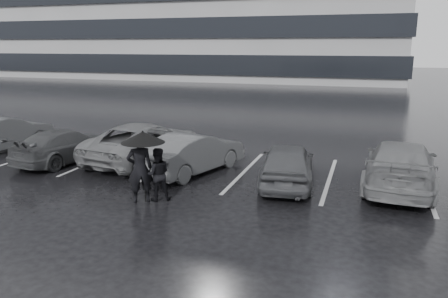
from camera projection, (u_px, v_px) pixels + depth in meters
name	position (u px, v px, depth m)	size (l,w,h in m)	color
ground	(201.00, 193.00, 12.59)	(160.00, 160.00, 0.00)	black
car_main	(287.00, 164.00, 13.21)	(1.54, 3.82, 1.30)	black
car_west_a	(194.00, 153.00, 14.51)	(1.41, 4.03, 1.33)	#2B2B2D
car_west_b	(145.00, 142.00, 15.86)	(2.36, 5.12, 1.42)	#4A4A4D
car_west_c	(65.00, 145.00, 15.86)	(1.66, 4.10, 1.19)	black
car_west_d	(3.00, 133.00, 17.59)	(1.45, 4.15, 1.37)	#2B2B2D
car_east	(400.00, 165.00, 12.90)	(1.97, 4.84, 1.40)	#4A4A4D
pedestrian_left	(140.00, 168.00, 11.65)	(0.69, 0.45, 1.88)	black
pedestrian_right	(157.00, 174.00, 11.84)	(0.71, 0.56, 1.47)	black
umbrella	(143.00, 137.00, 11.45)	(1.16, 1.16, 1.97)	black
stall_stripes	(206.00, 168.00, 15.14)	(19.72, 5.00, 0.00)	#ADADB0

